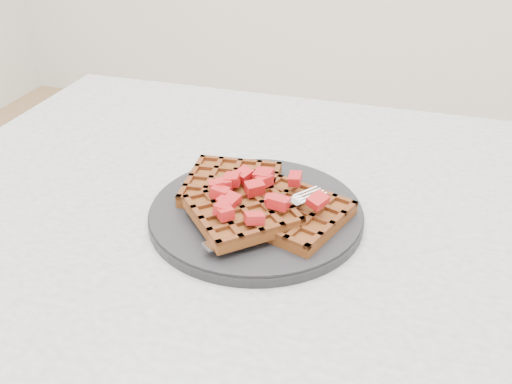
# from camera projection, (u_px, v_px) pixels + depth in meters

# --- Properties ---
(table) EXTENTS (1.20, 0.80, 0.75)m
(table) POSITION_uv_depth(u_px,v_px,m) (330.00, 290.00, 0.79)
(table) COLOR beige
(table) RESTS_ON ground
(plate) EXTENTS (0.27, 0.27, 0.02)m
(plate) POSITION_uv_depth(u_px,v_px,m) (256.00, 213.00, 0.73)
(plate) COLOR black
(plate) RESTS_ON table
(waffles) EXTENTS (0.23, 0.22, 0.03)m
(waffles) POSITION_uv_depth(u_px,v_px,m) (255.00, 202.00, 0.72)
(waffles) COLOR brown
(waffles) RESTS_ON plate
(strawberry_pile) EXTENTS (0.15, 0.15, 0.02)m
(strawberry_pile) POSITION_uv_depth(u_px,v_px,m) (256.00, 182.00, 0.70)
(strawberry_pile) COLOR #910005
(strawberry_pile) RESTS_ON waffles
(fork) EXTENTS (0.13, 0.16, 0.02)m
(fork) POSITION_uv_depth(u_px,v_px,m) (275.00, 223.00, 0.68)
(fork) COLOR silver
(fork) RESTS_ON plate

